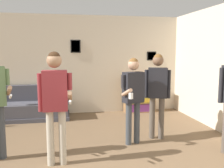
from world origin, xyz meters
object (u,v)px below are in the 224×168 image
(couch, at_px, (31,108))
(person_spectator_near_bookshelf, at_px, (157,87))
(drinking_cup, at_px, (138,74))
(person_player_foreground_center, at_px, (55,96))
(bookshelf, at_px, (139,94))
(person_watcher_holding_cup, at_px, (133,92))
(bottle_on_floor, at_px, (4,123))

(couch, height_order, person_spectator_near_bookshelf, person_spectator_near_bookshelf)
(person_spectator_near_bookshelf, distance_m, drinking_cup, 2.21)
(person_player_foreground_center, relative_size, person_spectator_near_bookshelf, 1.03)
(bookshelf, distance_m, person_player_foreground_center, 3.78)
(person_spectator_near_bookshelf, bearing_deg, bookshelf, 81.98)
(couch, bearing_deg, person_watcher_holding_cup, -46.33)
(person_watcher_holding_cup, xyz_separation_m, drinking_cup, (0.81, 2.39, 0.11))
(person_player_foreground_center, relative_size, bottle_on_floor, 7.36)
(bookshelf, xyz_separation_m, bottle_on_floor, (-3.48, -0.80, -0.42))
(bottle_on_floor, bearing_deg, person_spectator_near_bookshelf, -23.59)
(bookshelf, height_order, person_spectator_near_bookshelf, person_spectator_near_bookshelf)
(person_spectator_near_bookshelf, relative_size, drinking_cup, 16.04)
(bookshelf, height_order, person_watcher_holding_cup, person_watcher_holding_cup)
(couch, bearing_deg, person_player_foreground_center, -75.60)
(couch, xyz_separation_m, drinking_cup, (2.90, 0.20, 0.81))
(couch, relative_size, person_player_foreground_center, 1.11)
(bookshelf, distance_m, bottle_on_floor, 3.60)
(person_spectator_near_bookshelf, bearing_deg, drinking_cup, 82.94)
(bottle_on_floor, bearing_deg, couch, 48.06)
(person_watcher_holding_cup, bearing_deg, bottle_on_floor, 148.93)
(couch, xyz_separation_m, person_watcher_holding_cup, (2.09, -2.19, 0.69))
(couch, xyz_separation_m, person_player_foreground_center, (0.72, -2.81, 0.78))
(drinking_cup, bearing_deg, bookshelf, 0.38)
(person_player_foreground_center, bearing_deg, person_spectator_near_bookshelf, 23.38)
(person_player_foreground_center, bearing_deg, bookshelf, 53.68)
(bookshelf, height_order, drinking_cup, drinking_cup)
(couch, bearing_deg, person_spectator_near_bookshelf, -37.09)
(person_watcher_holding_cup, distance_m, bottle_on_floor, 3.20)
(couch, relative_size, bottle_on_floor, 8.18)
(bookshelf, bearing_deg, couch, -176.08)
(person_watcher_holding_cup, bearing_deg, person_player_foreground_center, -155.41)
(person_watcher_holding_cup, xyz_separation_m, bottle_on_floor, (-2.63, 1.59, -0.89))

